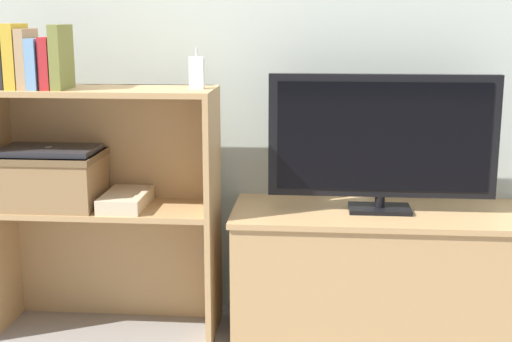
{
  "coord_description": "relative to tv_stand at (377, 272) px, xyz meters",
  "views": [
    {
      "loc": [
        0.21,
        -2.3,
        1.15
      ],
      "look_at": [
        0.0,
        0.15,
        0.62
      ],
      "focal_mm": 50.0,
      "sensor_mm": 36.0,
      "label": 1
    }
  ],
  "objects": [
    {
      "name": "tv",
      "position": [
        0.0,
        -0.0,
        0.5
      ],
      "size": [
        0.8,
        0.14,
        0.49
      ],
      "color": "black",
      "rests_on": "tv_stand"
    },
    {
      "name": "tv_stand",
      "position": [
        0.0,
        0.0,
        0.0
      ],
      "size": [
        1.06,
        0.44,
        0.47
      ],
      "color": "tan",
      "rests_on": "ground_plane"
    },
    {
      "name": "book_olive",
      "position": [
        -1.11,
        -0.11,
        0.78
      ],
      "size": [
        0.04,
        0.15,
        0.22
      ],
      "color": "olive",
      "rests_on": "bookshelf_upper_tier"
    },
    {
      "name": "book_tan",
      "position": [
        -1.23,
        -0.11,
        0.77
      ],
      "size": [
        0.03,
        0.14,
        0.21
      ],
      "color": "tan",
      "rests_on": "bookshelf_upper_tier"
    },
    {
      "name": "book_charcoal",
      "position": [
        -1.31,
        -0.11,
        0.76
      ],
      "size": [
        0.03,
        0.13,
        0.18
      ],
      "color": "#232328",
      "rests_on": "bookshelf_upper_tier"
    },
    {
      "name": "book_mustard",
      "position": [
        -1.27,
        -0.11,
        0.78
      ],
      "size": [
        0.04,
        0.14,
        0.22
      ],
      "color": "gold",
      "rests_on": "bookshelf_upper_tier"
    },
    {
      "name": "wall_back",
      "position": [
        -0.44,
        0.24,
        0.97
      ],
      "size": [
        10.0,
        0.05,
        2.4
      ],
      "color": "#B2BCB2",
      "rests_on": "ground_plane"
    },
    {
      "name": "laptop",
      "position": [
        -1.19,
        -0.07,
        0.45
      ],
      "size": [
        0.34,
        0.21,
        0.02
      ],
      "color": "#2D2D33",
      "rests_on": "storage_basket_left"
    },
    {
      "name": "baby_monitor",
      "position": [
        -0.65,
        -0.06,
        0.73
      ],
      "size": [
        0.05,
        0.04,
        0.14
      ],
      "color": "white",
      "rests_on": "bookshelf_upper_tier"
    },
    {
      "name": "magazine_stack",
      "position": [
        -0.91,
        -0.07,
        0.27
      ],
      "size": [
        0.15,
        0.26,
        0.05
      ],
      "color": "beige",
      "rests_on": "bookshelf_lower_tier"
    },
    {
      "name": "bookshelf_upper_tier",
      "position": [
        -1.0,
        -0.0,
        0.52
      ],
      "size": [
        0.82,
        0.3,
        0.43
      ],
      "color": "tan",
      "rests_on": "bookshelf_lower_tier"
    },
    {
      "name": "storage_basket_left",
      "position": [
        -1.19,
        -0.07,
        0.35
      ],
      "size": [
        0.36,
        0.27,
        0.19
      ],
      "color": "#937047",
      "rests_on": "bookshelf_lower_tier"
    },
    {
      "name": "book_crimson",
      "position": [
        -1.15,
        -0.11,
        0.76
      ],
      "size": [
        0.03,
        0.14,
        0.18
      ],
      "color": "#B22328",
      "rests_on": "bookshelf_upper_tier"
    },
    {
      "name": "book_skyblue",
      "position": [
        -1.19,
        -0.11,
        0.76
      ],
      "size": [
        0.04,
        0.15,
        0.17
      ],
      "color": "#709ECC",
      "rests_on": "bookshelf_upper_tier"
    },
    {
      "name": "bookshelf_lower_tier",
      "position": [
        -1.0,
        0.0,
        0.07
      ],
      "size": [
        0.82,
        0.3,
        0.48
      ],
      "color": "tan",
      "rests_on": "ground_plane"
    }
  ]
}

